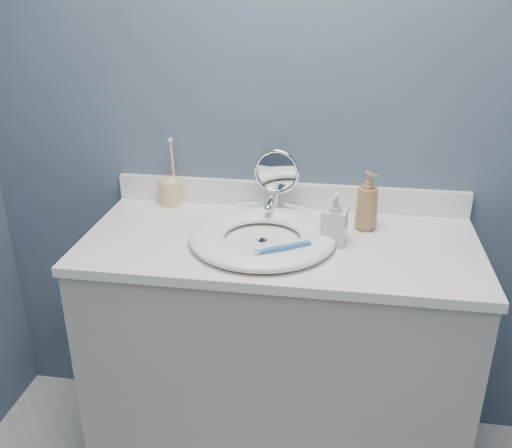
% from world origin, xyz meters
% --- Properties ---
extents(back_wall, '(2.20, 0.02, 2.40)m').
position_xyz_m(back_wall, '(0.00, 1.25, 1.20)').
color(back_wall, '#435165').
rests_on(back_wall, ground).
extents(vanity_cabinet, '(1.20, 0.55, 0.85)m').
position_xyz_m(vanity_cabinet, '(0.00, 0.97, 0.42)').
color(vanity_cabinet, '#A7A298').
rests_on(vanity_cabinet, ground).
extents(countertop, '(1.22, 0.57, 0.03)m').
position_xyz_m(countertop, '(0.00, 0.97, 0.86)').
color(countertop, white).
rests_on(countertop, vanity_cabinet).
extents(backsplash, '(1.22, 0.02, 0.09)m').
position_xyz_m(backsplash, '(0.00, 1.24, 0.93)').
color(backsplash, white).
rests_on(backsplash, countertop).
extents(basin, '(0.45, 0.45, 0.04)m').
position_xyz_m(basin, '(-0.05, 0.94, 0.90)').
color(basin, white).
rests_on(basin, countertop).
extents(drain, '(0.04, 0.04, 0.01)m').
position_xyz_m(drain, '(-0.05, 0.94, 0.88)').
color(drain, silver).
rests_on(drain, countertop).
extents(faucet, '(0.25, 0.13, 0.07)m').
position_xyz_m(faucet, '(-0.05, 1.14, 0.91)').
color(faucet, silver).
rests_on(faucet, countertop).
extents(makeup_mirror, '(0.15, 0.09, 0.23)m').
position_xyz_m(makeup_mirror, '(-0.04, 1.17, 1.00)').
color(makeup_mirror, silver).
rests_on(makeup_mirror, countertop).
extents(soap_bottle_amber, '(0.10, 0.10, 0.19)m').
position_xyz_m(soap_bottle_amber, '(0.26, 1.10, 0.98)').
color(soap_bottle_amber, '#986D44').
rests_on(soap_bottle_amber, countertop).
extents(soap_bottle_clear, '(0.08, 0.08, 0.16)m').
position_xyz_m(soap_bottle_clear, '(0.16, 0.98, 0.96)').
color(soap_bottle_clear, silver).
rests_on(soap_bottle_clear, countertop).
extents(toothbrush_holder, '(0.08, 0.08, 0.24)m').
position_xyz_m(toothbrush_holder, '(-0.42, 1.21, 0.94)').
color(toothbrush_holder, '#E6B673').
rests_on(toothbrush_holder, countertop).
extents(toothbrush_lying, '(0.16, 0.10, 0.02)m').
position_xyz_m(toothbrush_lying, '(0.03, 0.83, 0.92)').
color(toothbrush_lying, '#346CB9').
rests_on(toothbrush_lying, basin).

